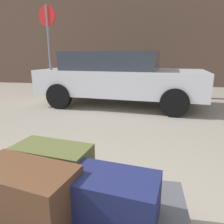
{
  "coord_description": "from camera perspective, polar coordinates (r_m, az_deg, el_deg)",
  "views": [
    {
      "loc": [
        0.4,
        -1.12,
        1.31
      ],
      "look_at": [
        0.0,
        1.2,
        0.69
      ],
      "focal_mm": 33.99,
      "sensor_mm": 36.0,
      "label": 1
    }
  ],
  "objects": [
    {
      "name": "duffel_bag_olive_front_left",
      "position": [
        1.76,
        -15.7,
        -13.5
      ],
      "size": [
        0.63,
        0.39,
        0.31
      ],
      "primitive_type": "cube",
      "rotation": [
        0.0,
        0.0,
        -0.16
      ],
      "color": "#4C5128",
      "rests_on": "luggage_cart"
    },
    {
      "name": "parked_car",
      "position": [
        5.83,
        1.85,
        9.37
      ],
      "size": [
        4.46,
        2.27,
        1.42
      ],
      "color": "silver",
      "rests_on": "ground_plane"
    },
    {
      "name": "luggage_cart",
      "position": [
        1.58,
        -8.18,
        -26.51
      ],
      "size": [
        1.38,
        0.88,
        0.34
      ],
      "color": "#4C4C51",
      "rests_on": "ground_plane"
    },
    {
      "name": "duffel_bag_navy_rear_left",
      "position": [
        1.39,
        0.38,
        -21.99
      ],
      "size": [
        0.58,
        0.41,
        0.29
      ],
      "primitive_type": "cube",
      "rotation": [
        0.0,
        0.0,
        -0.16
      ],
      "color": "#191E47",
      "rests_on": "luggage_cart"
    },
    {
      "name": "bollard_kerb_near",
      "position": [
        7.34,
        22.57,
        5.71
      ],
      "size": [
        0.25,
        0.25,
        0.59
      ],
      "primitive_type": "cylinder",
      "color": "#383838",
      "rests_on": "ground_plane"
    },
    {
      "name": "duffel_bag_brown_rear_right",
      "position": [
        1.48,
        -22.49,
        -19.4
      ],
      "size": [
        0.7,
        0.46,
        0.33
      ],
      "primitive_type": "cube",
      "rotation": [
        0.0,
        0.0,
        -0.21
      ],
      "color": "#51331E",
      "rests_on": "luggage_cart"
    },
    {
      "name": "no_parking_sign",
      "position": [
        5.88,
        -16.49,
        16.59
      ],
      "size": [
        0.49,
        0.15,
        2.53
      ],
      "color": "slate",
      "rests_on": "ground_plane"
    }
  ]
}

